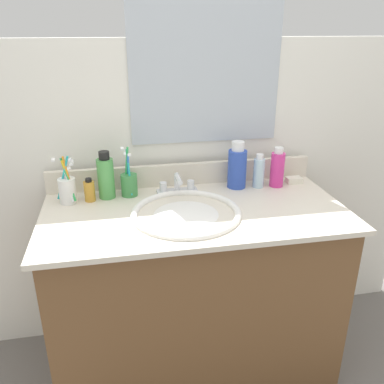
% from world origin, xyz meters
% --- Properties ---
extents(ground_plane, '(6.00, 6.00, 0.00)m').
position_xyz_m(ground_plane, '(0.00, 0.00, 0.00)').
color(ground_plane, '#66605B').
extents(vanity_cabinet, '(1.05, 0.49, 0.71)m').
position_xyz_m(vanity_cabinet, '(0.00, 0.00, 0.35)').
color(vanity_cabinet, brown).
rests_on(vanity_cabinet, ground_plane).
extents(countertop, '(1.09, 0.54, 0.02)m').
position_xyz_m(countertop, '(0.00, 0.00, 0.72)').
color(countertop, beige).
rests_on(countertop, vanity_cabinet).
extents(backsplash, '(1.09, 0.02, 0.09)m').
position_xyz_m(backsplash, '(0.00, 0.26, 0.77)').
color(backsplash, beige).
rests_on(backsplash, countertop).
extents(back_wall, '(2.19, 0.04, 1.30)m').
position_xyz_m(back_wall, '(0.00, 0.32, 0.65)').
color(back_wall, white).
rests_on(back_wall, ground_plane).
extents(mirror_panel, '(0.60, 0.01, 0.56)m').
position_xyz_m(mirror_panel, '(0.10, 0.30, 1.18)').
color(mirror_panel, '#B2BCC6').
extents(sink_basin, '(0.39, 0.39, 0.11)m').
position_xyz_m(sink_basin, '(-0.04, -0.03, 0.70)').
color(sink_basin, white).
rests_on(sink_basin, countertop).
extents(faucet, '(0.16, 0.10, 0.08)m').
position_xyz_m(faucet, '(-0.04, 0.16, 0.75)').
color(faucet, silver).
rests_on(faucet, countertop).
extents(bottle_shampoo_blue, '(0.07, 0.07, 0.19)m').
position_xyz_m(bottle_shampoo_blue, '(0.21, 0.19, 0.81)').
color(bottle_shampoo_blue, '#2D4CB2').
rests_on(bottle_shampoo_blue, countertop).
extents(bottle_oil_amber, '(0.04, 0.04, 0.09)m').
position_xyz_m(bottle_oil_amber, '(-0.37, 0.15, 0.77)').
color(bottle_oil_amber, gold).
rests_on(bottle_oil_amber, countertop).
extents(bottle_gel_clear, '(0.05, 0.05, 0.14)m').
position_xyz_m(bottle_gel_clear, '(0.30, 0.17, 0.79)').
color(bottle_gel_clear, silver).
rests_on(bottle_gel_clear, countertop).
extents(bottle_toner_green, '(0.06, 0.06, 0.18)m').
position_xyz_m(bottle_toner_green, '(-0.31, 0.18, 0.81)').
color(bottle_toner_green, '#4C9E4C').
rests_on(bottle_toner_green, countertop).
extents(bottle_soap_pink, '(0.06, 0.06, 0.16)m').
position_xyz_m(bottle_soap_pink, '(0.37, 0.17, 0.80)').
color(bottle_soap_pink, '#D8338C').
rests_on(bottle_soap_pink, countertop).
extents(cup_green, '(0.06, 0.09, 0.20)m').
position_xyz_m(cup_green, '(-0.22, 0.18, 0.78)').
color(cup_green, '#3F8C47').
rests_on(cup_green, countertop).
extents(cup_white_ceramic, '(0.08, 0.07, 0.18)m').
position_xyz_m(cup_white_ceramic, '(-0.45, 0.15, 0.78)').
color(cup_white_ceramic, white).
rests_on(cup_white_ceramic, countertop).
extents(soap_bar, '(0.06, 0.04, 0.02)m').
position_xyz_m(soap_bar, '(0.46, 0.18, 0.74)').
color(soap_bar, white).
rests_on(soap_bar, countertop).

